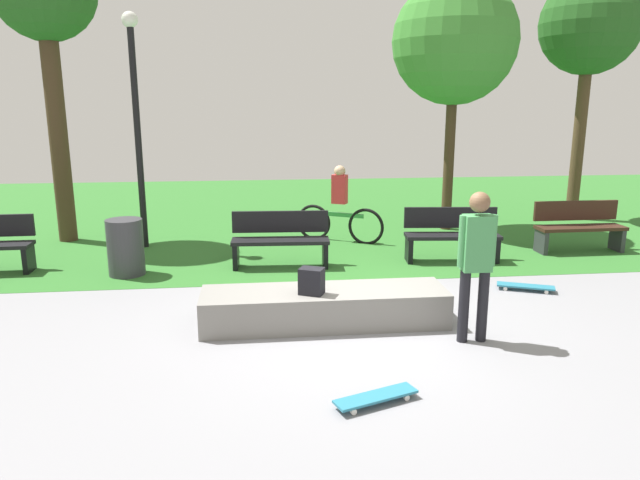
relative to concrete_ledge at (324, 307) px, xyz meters
name	(u,v)px	position (x,y,z in m)	size (l,w,h in m)	color
ground_plane	(361,328)	(0.42, -0.18, -0.22)	(28.00, 28.00, 0.00)	gray
grass_lawn	(305,210)	(0.42, 7.74, -0.21)	(26.60, 12.15, 0.01)	#2D6B28
concrete_ledge	(324,307)	(0.00, 0.00, 0.00)	(3.00, 0.79, 0.43)	gray
backpack_on_ledge	(312,281)	(-0.17, -0.12, 0.38)	(0.28, 0.20, 0.32)	black
skater_performing_trick	(476,256)	(1.61, -0.72, 0.80)	(0.43, 0.23, 1.73)	black
skateboard_by_ledge	(376,397)	(0.23, -2.00, -0.15)	(0.82, 0.46, 0.08)	teal
skateboard_spare	(526,286)	(3.06, 0.97, -0.15)	(0.81, 0.50, 0.08)	teal
park_bench_by_oak	(579,225)	(5.05, 3.09, 0.26)	(1.60, 0.48, 0.91)	#331E14
park_bench_far_left	(280,238)	(-0.41, 2.67, 0.26)	(1.62, 0.55, 0.91)	black
park_bench_center_lawn	(452,233)	(2.52, 2.70, 0.26)	(1.64, 0.63, 0.91)	black
tree_young_birch	(590,27)	(6.59, 6.02, 4.06)	(2.18, 2.18, 5.43)	#4C3823
tree_tall_oak	(455,42)	(3.27, 5.22, 3.63)	(2.53, 2.53, 5.13)	#42301E
lamp_post	(136,109)	(-2.90, 4.30, 2.34)	(0.28, 0.28, 4.21)	black
trash_bin	(126,247)	(-2.86, 2.45, 0.23)	(0.56, 0.56, 0.89)	#333338
cyclist_on_bicycle	(339,209)	(0.82, 4.37, 0.42)	(1.62, 0.94, 1.52)	black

